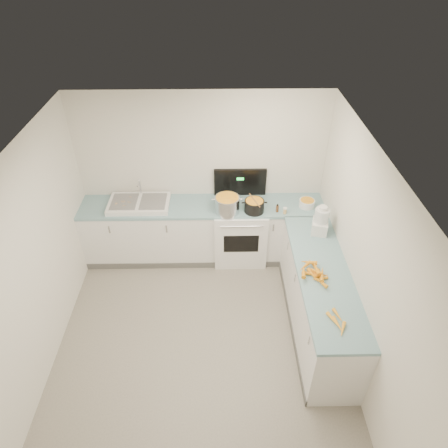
{
  "coord_description": "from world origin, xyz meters",
  "views": [
    {
      "loc": [
        0.23,
        -3.02,
        4.18
      ],
      "look_at": [
        0.3,
        1.1,
        1.05
      ],
      "focal_mm": 32.0,
      "sensor_mm": 36.0,
      "label": 1
    }
  ],
  "objects_px": {
    "spice_jar": "(285,211)",
    "food_processor": "(321,221)",
    "black_pot": "(254,207)",
    "steel_pot": "(227,205)",
    "stove": "(240,231)",
    "sink": "(139,203)",
    "mixing_bowl": "(307,203)",
    "extract_bottle": "(277,209)"
  },
  "relations": [
    {
      "from": "food_processor",
      "to": "black_pot",
      "type": "bearing_deg",
      "value": 149.43
    },
    {
      "from": "mixing_bowl",
      "to": "food_processor",
      "type": "xyz_separation_m",
      "value": [
        0.05,
        -0.59,
        0.12
      ]
    },
    {
      "from": "stove",
      "to": "steel_pot",
      "type": "relative_size",
      "value": 3.94
    },
    {
      "from": "black_pot",
      "to": "extract_bottle",
      "type": "relative_size",
      "value": 2.74
    },
    {
      "from": "stove",
      "to": "black_pot",
      "type": "bearing_deg",
      "value": -40.28
    },
    {
      "from": "steel_pot",
      "to": "spice_jar",
      "type": "distance_m",
      "value": 0.81
    },
    {
      "from": "mixing_bowl",
      "to": "food_processor",
      "type": "bearing_deg",
      "value": -84.73
    },
    {
      "from": "stove",
      "to": "spice_jar",
      "type": "bearing_deg",
      "value": -19.37
    },
    {
      "from": "extract_bottle",
      "to": "food_processor",
      "type": "xyz_separation_m",
      "value": [
        0.49,
        -0.47,
        0.12
      ]
    },
    {
      "from": "mixing_bowl",
      "to": "spice_jar",
      "type": "distance_m",
      "value": 0.38
    },
    {
      "from": "stove",
      "to": "food_processor",
      "type": "bearing_deg",
      "value": -32.49
    },
    {
      "from": "sink",
      "to": "spice_jar",
      "type": "distance_m",
      "value": 2.06
    },
    {
      "from": "stove",
      "to": "sink",
      "type": "bearing_deg",
      "value": 179.38
    },
    {
      "from": "black_pot",
      "to": "spice_jar",
      "type": "bearing_deg",
      "value": -8.17
    },
    {
      "from": "sink",
      "to": "steel_pot",
      "type": "relative_size",
      "value": 2.49
    },
    {
      "from": "sink",
      "to": "steel_pot",
      "type": "bearing_deg",
      "value": -7.41
    },
    {
      "from": "steel_pot",
      "to": "food_processor",
      "type": "xyz_separation_m",
      "value": [
        1.19,
        -0.48,
        0.07
      ]
    },
    {
      "from": "food_processor",
      "to": "steel_pot",
      "type": "bearing_deg",
      "value": 157.86
    },
    {
      "from": "sink",
      "to": "mixing_bowl",
      "type": "xyz_separation_m",
      "value": [
        2.39,
        -0.06,
        0.01
      ]
    },
    {
      "from": "steel_pot",
      "to": "sink",
      "type": "bearing_deg",
      "value": 172.59
    },
    {
      "from": "steel_pot",
      "to": "stove",
      "type": "bearing_deg",
      "value": 36.55
    },
    {
      "from": "sink",
      "to": "mixing_bowl",
      "type": "height_order",
      "value": "sink"
    },
    {
      "from": "stove",
      "to": "steel_pot",
      "type": "height_order",
      "value": "stove"
    },
    {
      "from": "black_pot",
      "to": "spice_jar",
      "type": "distance_m",
      "value": 0.43
    },
    {
      "from": "stove",
      "to": "spice_jar",
      "type": "xyz_separation_m",
      "value": [
        0.6,
        -0.21,
        0.51
      ]
    },
    {
      "from": "steel_pot",
      "to": "mixing_bowl",
      "type": "distance_m",
      "value": 1.14
    },
    {
      "from": "stove",
      "to": "food_processor",
      "type": "xyz_separation_m",
      "value": [
        0.99,
        -0.63,
        0.64
      ]
    },
    {
      "from": "food_processor",
      "to": "stove",
      "type": "bearing_deg",
      "value": 147.51
    },
    {
      "from": "mixing_bowl",
      "to": "black_pot",
      "type": "bearing_deg",
      "value": -171.77
    },
    {
      "from": "sink",
      "to": "extract_bottle",
      "type": "height_order",
      "value": "sink"
    },
    {
      "from": "mixing_bowl",
      "to": "spice_jar",
      "type": "xyz_separation_m",
      "value": [
        -0.33,
        -0.17,
        -0.01
      ]
    },
    {
      "from": "stove",
      "to": "mixing_bowl",
      "type": "height_order",
      "value": "stove"
    },
    {
      "from": "extract_bottle",
      "to": "spice_jar",
      "type": "xyz_separation_m",
      "value": [
        0.1,
        -0.05,
        -0.01
      ]
    },
    {
      "from": "spice_jar",
      "to": "food_processor",
      "type": "relative_size",
      "value": 0.2
    },
    {
      "from": "sink",
      "to": "black_pot",
      "type": "height_order",
      "value": "sink"
    },
    {
      "from": "black_pot",
      "to": "extract_bottle",
      "type": "bearing_deg",
      "value": -2.63
    },
    {
      "from": "sink",
      "to": "spice_jar",
      "type": "xyz_separation_m",
      "value": [
        2.05,
        -0.23,
        0.0
      ]
    },
    {
      "from": "stove",
      "to": "food_processor",
      "type": "distance_m",
      "value": 1.34
    },
    {
      "from": "sink",
      "to": "mixing_bowl",
      "type": "distance_m",
      "value": 2.39
    },
    {
      "from": "steel_pot",
      "to": "extract_bottle",
      "type": "distance_m",
      "value": 0.7
    },
    {
      "from": "stove",
      "to": "spice_jar",
      "type": "distance_m",
      "value": 0.81
    },
    {
      "from": "black_pot",
      "to": "steel_pot",
      "type": "bearing_deg",
      "value": 179.44
    }
  ]
}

